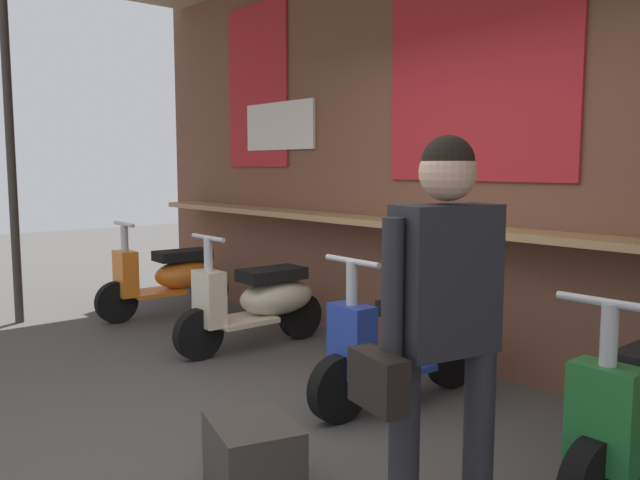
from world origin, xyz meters
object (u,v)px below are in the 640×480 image
scooter_orange (172,277)px  merchandise_crate (253,457)px  scooter_cream (260,301)px  shopper_with_handbag (441,307)px  scooter_blue (409,341)px

scooter_orange → merchandise_crate: bearing=70.8°
scooter_cream → merchandise_crate: (1.98, -1.44, -0.22)m
scooter_cream → shopper_with_handbag: bearing=68.9°
shopper_with_handbag → scooter_cream: bearing=170.3°
scooter_orange → scooter_blue: (3.19, 0.00, 0.00)m
scooter_blue → merchandise_crate: (0.34, -1.44, -0.22)m
shopper_with_handbag → merchandise_crate: bearing=-148.6°
scooter_cream → shopper_with_handbag: shopper_with_handbag is taller
merchandise_crate → scooter_blue: bearing=103.3°
scooter_orange → merchandise_crate: 3.82m
scooter_cream → merchandise_crate: scooter_cream is taller
scooter_orange → shopper_with_handbag: bearing=78.3°
scooter_cream → scooter_blue: (1.64, -0.00, 0.00)m
scooter_blue → merchandise_crate: bearing=15.8°
scooter_orange → scooter_blue: size_ratio=1.00×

